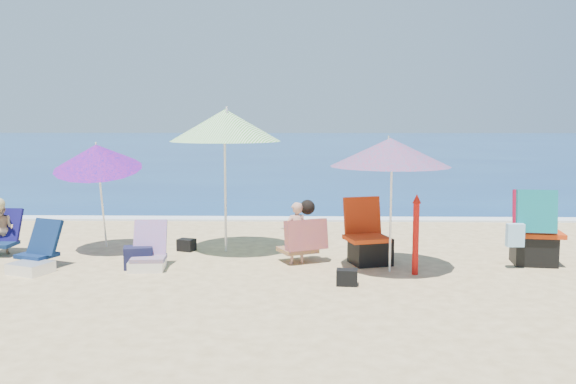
{
  "coord_description": "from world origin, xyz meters",
  "views": [
    {
      "loc": [
        -0.09,
        -8.13,
        2.19
      ],
      "look_at": [
        -0.3,
        1.0,
        1.1
      ],
      "focal_mm": 38.48,
      "sensor_mm": 36.0,
      "label": 1
    }
  ],
  "objects_px": {
    "chair_rainbow": "(148,257)",
    "umbrella_striped": "(225,125)",
    "umbrella_blue": "(97,157)",
    "person_left": "(2,228)",
    "umbrella_turquoise": "(390,152)",
    "camp_chair_left": "(369,244)",
    "chair_navy": "(36,258)",
    "camp_chair_right": "(534,237)",
    "furled_umbrella": "(416,230)",
    "person_center": "(300,233)"
  },
  "relations": [
    {
      "from": "umbrella_striped",
      "to": "furled_umbrella",
      "type": "distance_m",
      "value": 3.46
    },
    {
      "from": "chair_rainbow",
      "to": "person_left",
      "type": "height_order",
      "value": "person_left"
    },
    {
      "from": "person_center",
      "to": "umbrella_turquoise",
      "type": "bearing_deg",
      "value": -21.25
    },
    {
      "from": "umbrella_turquoise",
      "to": "umbrella_blue",
      "type": "xyz_separation_m",
      "value": [
        -4.55,
        1.17,
        -0.14
      ]
    },
    {
      "from": "furled_umbrella",
      "to": "umbrella_turquoise",
      "type": "bearing_deg",
      "value": 156.41
    },
    {
      "from": "camp_chair_right",
      "to": "chair_navy",
      "type": "bearing_deg",
      "value": -175.87
    },
    {
      "from": "umbrella_striped",
      "to": "chair_navy",
      "type": "xyz_separation_m",
      "value": [
        -2.63,
        -1.24,
        -1.89
      ]
    },
    {
      "from": "chair_rainbow",
      "to": "camp_chair_left",
      "type": "distance_m",
      "value": 3.28
    },
    {
      "from": "umbrella_turquoise",
      "to": "person_left",
      "type": "xyz_separation_m",
      "value": [
        -6.11,
        1.05,
        -1.3
      ]
    },
    {
      "from": "umbrella_striped",
      "to": "camp_chair_right",
      "type": "height_order",
      "value": "umbrella_striped"
    },
    {
      "from": "umbrella_turquoise",
      "to": "camp_chair_left",
      "type": "bearing_deg",
      "value": 116.42
    },
    {
      "from": "camp_chair_left",
      "to": "camp_chair_right",
      "type": "bearing_deg",
      "value": 0.8
    },
    {
      "from": "chair_navy",
      "to": "chair_rainbow",
      "type": "distance_m",
      "value": 1.62
    },
    {
      "from": "umbrella_turquoise",
      "to": "chair_rainbow",
      "type": "height_order",
      "value": "umbrella_turquoise"
    },
    {
      "from": "chair_navy",
      "to": "camp_chair_right",
      "type": "bearing_deg",
      "value": 4.13
    },
    {
      "from": "umbrella_striped",
      "to": "umbrella_blue",
      "type": "relative_size",
      "value": 1.24
    },
    {
      "from": "camp_chair_left",
      "to": "camp_chair_right",
      "type": "relative_size",
      "value": 0.87
    },
    {
      "from": "chair_rainbow",
      "to": "umbrella_blue",
      "type": "bearing_deg",
      "value": 134.46
    },
    {
      "from": "person_center",
      "to": "person_left",
      "type": "bearing_deg",
      "value": 173.44
    },
    {
      "from": "camp_chair_left",
      "to": "person_center",
      "type": "distance_m",
      "value": 1.04
    },
    {
      "from": "umbrella_turquoise",
      "to": "camp_chair_right",
      "type": "bearing_deg",
      "value": 12.49
    },
    {
      "from": "umbrella_turquoise",
      "to": "camp_chair_left",
      "type": "height_order",
      "value": "umbrella_turquoise"
    },
    {
      "from": "camp_chair_left",
      "to": "umbrella_blue",
      "type": "bearing_deg",
      "value": 170.77
    },
    {
      "from": "furled_umbrella",
      "to": "person_center",
      "type": "distance_m",
      "value": 1.75
    },
    {
      "from": "umbrella_striped",
      "to": "person_left",
      "type": "xyz_separation_m",
      "value": [
        -3.64,
        -0.16,
        -1.66
      ]
    },
    {
      "from": "camp_chair_left",
      "to": "umbrella_striped",
      "type": "bearing_deg",
      "value": 161.69
    },
    {
      "from": "chair_rainbow",
      "to": "umbrella_striped",
      "type": "bearing_deg",
      "value": 47.93
    },
    {
      "from": "umbrella_blue",
      "to": "chair_navy",
      "type": "bearing_deg",
      "value": -114.74
    },
    {
      "from": "furled_umbrella",
      "to": "person_left",
      "type": "bearing_deg",
      "value": 169.45
    },
    {
      "from": "umbrella_striped",
      "to": "person_left",
      "type": "height_order",
      "value": "umbrella_striped"
    },
    {
      "from": "umbrella_blue",
      "to": "camp_chair_left",
      "type": "bearing_deg",
      "value": -9.23
    },
    {
      "from": "umbrella_striped",
      "to": "chair_rainbow",
      "type": "relative_size",
      "value": 3.46
    },
    {
      "from": "umbrella_blue",
      "to": "person_left",
      "type": "height_order",
      "value": "umbrella_blue"
    },
    {
      "from": "chair_navy",
      "to": "camp_chair_right",
      "type": "distance_m",
      "value": 7.38
    },
    {
      "from": "umbrella_blue",
      "to": "umbrella_turquoise",
      "type": "bearing_deg",
      "value": -14.37
    },
    {
      "from": "chair_navy",
      "to": "chair_rainbow",
      "type": "relative_size",
      "value": 1.4
    },
    {
      "from": "camp_chair_left",
      "to": "person_center",
      "type": "xyz_separation_m",
      "value": [
        -1.03,
        0.03,
        0.16
      ]
    },
    {
      "from": "umbrella_turquoise",
      "to": "chair_rainbow",
      "type": "xyz_separation_m",
      "value": [
        -3.49,
        0.08,
        -1.53
      ]
    },
    {
      "from": "person_center",
      "to": "person_left",
      "type": "xyz_separation_m",
      "value": [
        -4.85,
        0.56,
        -0.04
      ]
    },
    {
      "from": "camp_chair_right",
      "to": "person_center",
      "type": "xyz_separation_m",
      "value": [
        -3.52,
        -0.01,
        0.04
      ]
    },
    {
      "from": "camp_chair_left",
      "to": "person_center",
      "type": "bearing_deg",
      "value": 178.52
    },
    {
      "from": "umbrella_turquoise",
      "to": "chair_navy",
      "type": "xyz_separation_m",
      "value": [
        -5.1,
        -0.03,
        -1.53
      ]
    },
    {
      "from": "person_center",
      "to": "furled_umbrella",
      "type": "bearing_deg",
      "value": -21.78
    },
    {
      "from": "umbrella_turquoise",
      "to": "umbrella_striped",
      "type": "distance_m",
      "value": 2.77
    },
    {
      "from": "umbrella_blue",
      "to": "camp_chair_left",
      "type": "distance_m",
      "value": 4.56
    },
    {
      "from": "umbrella_striped",
      "to": "camp_chair_left",
      "type": "height_order",
      "value": "umbrella_striped"
    },
    {
      "from": "umbrella_turquoise",
      "to": "person_left",
      "type": "height_order",
      "value": "umbrella_turquoise"
    },
    {
      "from": "camp_chair_left",
      "to": "person_left",
      "type": "distance_m",
      "value": 5.91
    },
    {
      "from": "chair_rainbow",
      "to": "camp_chair_right",
      "type": "height_order",
      "value": "camp_chair_right"
    },
    {
      "from": "umbrella_turquoise",
      "to": "umbrella_striped",
      "type": "bearing_deg",
      "value": 153.99
    }
  ]
}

